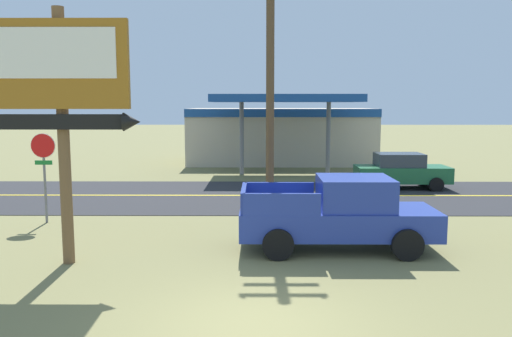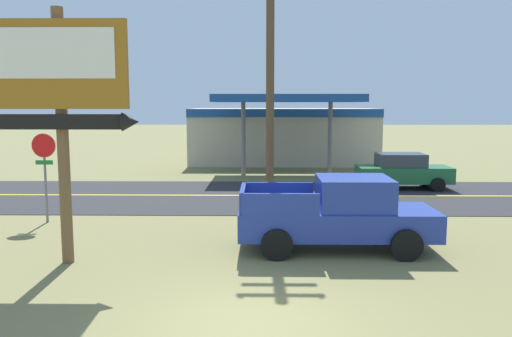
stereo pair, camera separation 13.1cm
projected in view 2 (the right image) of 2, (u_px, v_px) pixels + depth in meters
The scene contains 9 objects.
ground_plane at pixel (249, 325), 9.14m from camera, with size 180.00×180.00×0.00m, color olive.
road_asphalt at pixel (258, 196), 22.04m from camera, with size 140.00×8.00×0.02m, color #2B2B2D.
road_centre_line at pixel (258, 195), 22.04m from camera, with size 126.00×0.20×0.01m, color gold.
motel_sign at pixel (61, 89), 12.12m from camera, with size 3.56×0.54×6.14m.
stop_sign at pixel (44, 162), 16.85m from camera, with size 0.80×0.08×2.95m.
utility_pole at pixel (270, 79), 16.38m from camera, with size 1.81×0.26×8.80m.
gas_station at pixel (283, 134), 34.24m from camera, with size 12.00×11.50×4.40m.
pickup_blue_parked_on_lawn at pixel (339, 214), 13.81m from camera, with size 5.21×2.26×1.96m.
car_green_near_lane at pixel (403, 171), 23.82m from camera, with size 4.20×2.00×1.64m.
Camera 2 is at (0.25, -8.72, 3.88)m, focal length 36.31 mm.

